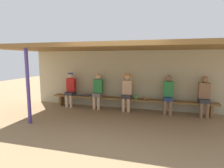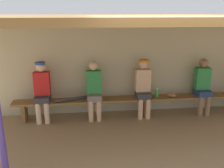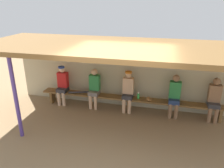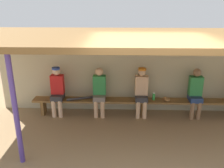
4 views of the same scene
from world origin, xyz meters
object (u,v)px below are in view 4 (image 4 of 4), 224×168
object	(u,v)px
player_in_red	(141,90)
baseball_glove_worn	(166,99)
player_near_post	(99,90)
water_bottle_blue	(154,96)
player_in_white	(196,91)
player_rightmost	(57,89)
support_post	(16,111)
bench	(143,102)
baseball_bat	(83,98)

from	to	relation	value
player_in_red	baseball_glove_worn	size ratio (longest dim) A/B	5.60
player_near_post	water_bottle_blue	xyz separation A→B (m)	(1.47, 0.01, -0.17)
player_in_white	player_near_post	xyz separation A→B (m)	(-2.57, 0.00, 0.00)
water_bottle_blue	player_in_red	bearing A→B (deg)	-177.86
water_bottle_blue	player_rightmost	bearing A→B (deg)	-179.72
support_post	player_near_post	xyz separation A→B (m)	(1.37, 2.10, -0.37)
player_near_post	baseball_glove_worn	distance (m)	1.82
baseball_glove_worn	player_in_white	bearing A→B (deg)	72.79
bench	baseball_glove_worn	xyz separation A→B (m)	(0.62, -0.03, 0.12)
baseball_bat	player_near_post	bearing A→B (deg)	-18.65
baseball_glove_worn	baseball_bat	distance (m)	2.26
player_in_white	player_rightmost	world-z (taller)	player_rightmost
support_post	baseball_bat	bearing A→B (deg)	66.48
player_rightmost	player_in_white	bearing A→B (deg)	-0.01
bench	water_bottle_blue	size ratio (longest dim) A/B	29.08
player_in_white	player_rightmost	distance (m)	3.71
bench	support_post	bearing A→B (deg)	-140.57
bench	player_in_white	xyz separation A→B (m)	(1.39, 0.00, 0.34)
support_post	bench	xyz separation A→B (m)	(2.55, 2.10, -0.71)
player_in_red	baseball_bat	distance (m)	1.61
bench	player_in_white	distance (m)	1.43
support_post	player_in_red	distance (m)	3.29
support_post	player_in_white	distance (m)	4.48
bench	player_in_red	distance (m)	0.36
player_near_post	baseball_bat	world-z (taller)	player_near_post
water_bottle_blue	baseball_bat	xyz separation A→B (m)	(-1.93, -0.02, -0.06)
player_in_red	baseball_glove_worn	xyz separation A→B (m)	(0.67, -0.03, -0.24)
bench	baseball_bat	bearing A→B (deg)	-180.00
support_post	baseball_bat	world-z (taller)	support_post
player_near_post	support_post	bearing A→B (deg)	-123.14
player_in_red	player_near_post	distance (m)	1.13
support_post	player_in_white	bearing A→B (deg)	28.07
bench	player_in_red	world-z (taller)	player_in_red
player_rightmost	player_near_post	bearing A→B (deg)	-0.02
player_in_red	player_near_post	xyz separation A→B (m)	(-1.13, -0.00, -0.02)
player_in_red	baseball_bat	size ratio (longest dim) A/B	1.54
bench	player_in_white	world-z (taller)	player_in_white
player_in_white	water_bottle_blue	xyz separation A→B (m)	(-1.10, 0.01, -0.17)
player_rightmost	baseball_glove_worn	bearing A→B (deg)	-0.68
water_bottle_blue	baseball_bat	distance (m)	1.93
player_rightmost	water_bottle_blue	xyz separation A→B (m)	(2.61, 0.01, -0.19)
player_in_red	support_post	bearing A→B (deg)	-139.97
player_in_white	player_rightmost	bearing A→B (deg)	179.99
player_rightmost	baseball_glove_worn	size ratio (longest dim) A/B	5.60
support_post	player_in_white	world-z (taller)	support_post
bench	baseball_bat	distance (m)	1.64
support_post	player_near_post	world-z (taller)	support_post
bench	water_bottle_blue	xyz separation A→B (m)	(0.29, 0.02, 0.17)
support_post	baseball_bat	distance (m)	2.37
bench	baseball_bat	world-z (taller)	baseball_bat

